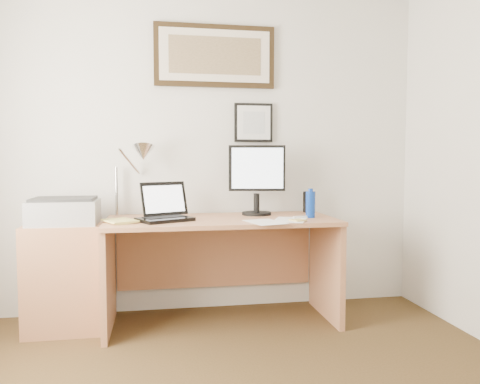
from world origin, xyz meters
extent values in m
cube|color=silver|center=(0.00, 2.00, 1.25)|extent=(3.50, 0.02, 2.50)
cube|color=#A86B46|center=(-0.92, 1.68, 0.36)|extent=(0.50, 0.40, 0.73)
cylinder|color=#0B3197|center=(0.78, 1.57, 0.84)|extent=(0.07, 0.07, 0.19)
cylinder|color=#0B3197|center=(0.78, 1.57, 0.95)|extent=(0.03, 0.03, 0.02)
cube|color=black|center=(0.88, 1.88, 0.83)|extent=(0.09, 0.08, 0.16)
cube|color=white|center=(0.41, 1.38, 0.75)|extent=(0.27, 0.33, 0.00)
cube|color=white|center=(0.60, 1.45, 0.75)|extent=(0.31, 0.36, 0.00)
cube|color=#D7BD66|center=(0.64, 1.39, 0.76)|extent=(0.11, 0.11, 0.01)
cylinder|color=silver|center=(0.71, 1.55, 0.76)|extent=(0.14, 0.06, 0.02)
imported|color=#D6C864|center=(-0.62, 1.49, 0.76)|extent=(0.26, 0.29, 0.02)
cube|color=#A86B46|center=(0.15, 1.63, 0.73)|extent=(1.60, 0.70, 0.03)
cube|color=#A86B46|center=(-0.63, 1.63, 0.36)|extent=(0.04, 0.65, 0.72)
cube|color=#A86B46|center=(0.93, 1.63, 0.36)|extent=(0.04, 0.65, 0.72)
cube|color=#A86B46|center=(0.15, 1.96, 0.45)|extent=(1.50, 0.03, 0.55)
cube|color=black|center=(-0.25, 1.55, 0.76)|extent=(0.41, 0.37, 0.02)
cube|color=black|center=(-0.25, 1.58, 0.78)|extent=(0.31, 0.24, 0.00)
cube|color=black|center=(-0.25, 1.69, 0.89)|extent=(0.34, 0.22, 0.23)
cube|color=white|center=(-0.25, 1.68, 0.89)|extent=(0.29, 0.18, 0.18)
cylinder|color=black|center=(0.44, 1.80, 0.76)|extent=(0.22, 0.22, 0.02)
cylinder|color=black|center=(0.44, 1.80, 0.84)|extent=(0.04, 0.04, 0.14)
cube|color=black|center=(0.44, 1.79, 1.10)|extent=(0.42, 0.10, 0.34)
cube|color=white|center=(0.44, 1.77, 1.10)|extent=(0.38, 0.07, 0.30)
cube|color=#9D9DA0|center=(-0.91, 1.66, 0.81)|extent=(0.44, 0.34, 0.16)
cube|color=#2D2D2D|center=(-0.91, 1.66, 0.90)|extent=(0.40, 0.30, 0.02)
cylinder|color=silver|center=(-0.59, 1.92, 0.93)|extent=(0.02, 0.02, 0.36)
cylinder|color=silver|center=(-0.49, 1.86, 1.15)|extent=(0.15, 0.23, 0.19)
cone|color=silver|center=(-0.39, 1.80, 1.21)|extent=(0.16, 0.18, 0.15)
cube|color=black|center=(0.15, 1.98, 1.95)|extent=(0.92, 0.03, 0.47)
cube|color=beige|center=(0.15, 1.96, 1.95)|extent=(0.84, 0.01, 0.39)
cube|color=brown|center=(0.15, 1.95, 1.95)|extent=(0.70, 0.00, 0.28)
cube|color=black|center=(0.45, 1.98, 1.45)|extent=(0.30, 0.02, 0.30)
cube|color=white|center=(0.45, 1.96, 1.45)|extent=(0.26, 0.00, 0.26)
cube|color=#B6BCC1|center=(0.45, 1.96, 1.45)|extent=(0.17, 0.00, 0.17)
camera|label=1|loc=(-0.29, -1.62, 1.17)|focal=35.00mm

